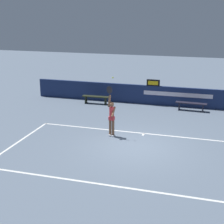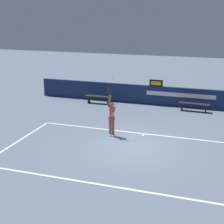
% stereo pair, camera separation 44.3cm
% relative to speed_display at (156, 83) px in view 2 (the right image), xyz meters
% --- Properties ---
extents(ground_plane, '(60.00, 60.00, 0.00)m').
position_rel_speed_display_xyz_m(ground_plane, '(0.48, -6.88, -1.37)').
color(ground_plane, slate).
extents(court_lines, '(10.42, 5.31, 0.00)m').
position_rel_speed_display_xyz_m(court_lines, '(0.48, -7.78, -1.37)').
color(court_lines, white).
rests_on(court_lines, ground).
extents(back_wall, '(16.29, 0.18, 1.18)m').
position_rel_speed_display_xyz_m(back_wall, '(0.48, 0.00, -0.78)').
color(back_wall, navy).
rests_on(back_wall, ground).
extents(speed_display, '(0.79, 0.16, 0.38)m').
position_rel_speed_display_xyz_m(speed_display, '(0.00, 0.00, 0.00)').
color(speed_display, black).
rests_on(speed_display, back_wall).
extents(tennis_player, '(0.43, 0.41, 2.37)m').
position_rel_speed_display_xyz_m(tennis_player, '(-0.91, -5.93, -0.40)').
color(tennis_player, brown).
rests_on(tennis_player, ground).
extents(tennis_ball, '(0.07, 0.07, 0.07)m').
position_rel_speed_display_xyz_m(tennis_ball, '(-0.87, -5.85, 1.37)').
color(tennis_ball, '#C8DB2E').
extents(courtside_bench_near, '(1.80, 0.43, 0.47)m').
position_rel_speed_display_xyz_m(courtside_bench_near, '(2.37, -0.71, -1.00)').
color(courtside_bench_near, black).
rests_on(courtside_bench_near, ground).
extents(courtside_bench_far, '(1.70, 0.40, 0.48)m').
position_rel_speed_display_xyz_m(courtside_bench_far, '(-3.44, -0.83, -1.00)').
color(courtside_bench_far, black).
rests_on(courtside_bench_far, ground).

